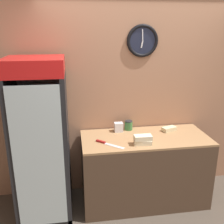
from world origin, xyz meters
TOP-DOWN VIEW (x-y plane):
  - wall_back at (0.00, 1.30)m, footprint 5.20×0.10m
  - prep_counter at (0.00, 0.90)m, footprint 1.58×0.70m
  - beverage_cooler at (-1.25, 0.95)m, footprint 0.62×0.71m
  - sandwich_stack_bottom at (-0.09, 0.70)m, footprint 0.21×0.13m
  - sandwich_stack_middle at (-0.09, 0.70)m, footprint 0.21×0.11m
  - sandwich_flat_left at (0.36, 1.05)m, footprint 0.21×0.15m
  - chefs_knife at (-0.51, 0.78)m, footprint 0.31×0.28m
  - condiment_jar at (-0.15, 1.18)m, footprint 0.10×0.10m
  - napkin_dispenser at (-0.30, 1.13)m, footprint 0.11×0.09m

SIDE VIEW (x-z plane):
  - prep_counter at x=0.00m, z-range 0.00..0.90m
  - chefs_knife at x=-0.51m, z-range 0.90..0.92m
  - sandwich_flat_left at x=0.36m, z-range 0.90..0.95m
  - sandwich_stack_bottom at x=-0.09m, z-range 0.90..0.96m
  - napkin_dispenser at x=-0.30m, z-range 0.90..1.02m
  - condiment_jar at x=-0.15m, z-range 0.90..1.02m
  - sandwich_stack_middle at x=-0.09m, z-range 0.96..1.01m
  - beverage_cooler at x=-1.25m, z-range 0.08..1.98m
  - wall_back at x=0.00m, z-range 0.01..2.71m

